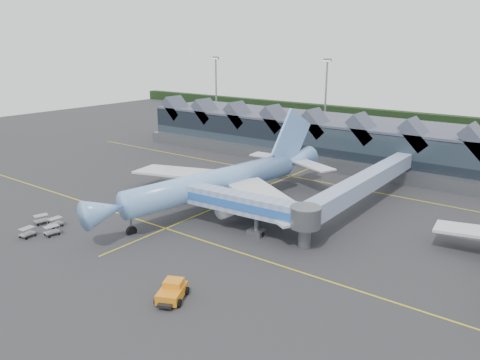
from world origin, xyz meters
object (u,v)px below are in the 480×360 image
Objects in this scene: main_airliner at (223,181)px; fuel_truck at (154,196)px; pushback_tug at (172,292)px; jet_bridge at (251,206)px.

fuel_truck is (-9.77, -6.47, -2.90)m from main_airliner.
main_airliner is 30.64m from pushback_tug.
main_airliner reaches higher than jet_bridge.
jet_bridge is at bearing -4.42° from fuel_truck.
pushback_tug is at bearing -51.89° from main_airliner.
pushback_tug is (3.79, -19.70, -3.34)m from jet_bridge.
jet_bridge is 20.34m from pushback_tug.
jet_bridge reaches higher than pushback_tug.
pushback_tug is (24.37, -20.22, -0.74)m from fuel_truck.
jet_bridge is 20.75m from fuel_truck.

